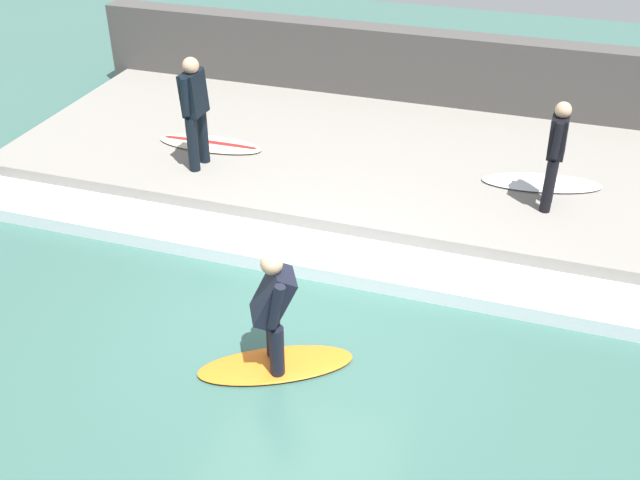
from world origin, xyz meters
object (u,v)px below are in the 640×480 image
object	(u,v)px
surfer_riding	(274,305)
surfer_waiting_near	(195,107)
surfer_waiting_far	(556,150)
surfboard_waiting_far	(542,183)
surfboard_waiting_near	(210,144)
surfboard_riding	(276,365)

from	to	relation	value
surfer_riding	surfer_waiting_near	xyz separation A→B (m)	(3.48, 2.55, 0.48)
surfer_waiting_far	surfboard_waiting_far	xyz separation A→B (m)	(0.63, 0.10, -0.83)
surfboard_waiting_near	surfer_waiting_near	bearing A→B (deg)	-167.29
surfer_waiting_near	surfboard_waiting_near	xyz separation A→B (m)	(0.69, 0.16, -0.92)
surfboard_waiting_near	surfer_waiting_far	bearing A→B (deg)	-93.73
surfboard_waiting_near	surfboard_waiting_far	xyz separation A→B (m)	(0.29, -5.13, -0.00)
surfer_riding	surfboard_waiting_far	bearing A→B (deg)	-28.54
surfboard_waiting_near	surfboard_waiting_far	distance (m)	5.14
surfboard_riding	surfboard_waiting_near	xyz separation A→B (m)	(4.17, 2.70, 0.37)
surfboard_riding	surfer_waiting_far	xyz separation A→B (m)	(3.83, -2.52, 1.20)
surfer_riding	surfer_waiting_near	size ratio (longest dim) A/B	0.83
surfboard_waiting_near	surfboard_riding	bearing A→B (deg)	-147.02
surfboard_riding	surfer_waiting_near	distance (m)	4.50
surfer_waiting_far	surfboard_waiting_far	world-z (taller)	surfer_waiting_far
surfer_waiting_far	surfboard_waiting_near	bearing A→B (deg)	86.27
surfer_waiting_far	surfboard_waiting_far	distance (m)	1.04
surfboard_waiting_near	surfer_waiting_far	world-z (taller)	surfer_waiting_far
surfboard_riding	surfer_riding	size ratio (longest dim) A/B	1.25
surfer_waiting_far	surfboard_waiting_far	size ratio (longest dim) A/B	0.85
surfboard_riding	surfer_riding	bearing A→B (deg)	-90.00
surfboard_riding	surfboard_waiting_near	world-z (taller)	surfboard_waiting_near
surfboard_riding	surfboard_waiting_far	bearing A→B (deg)	-28.54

